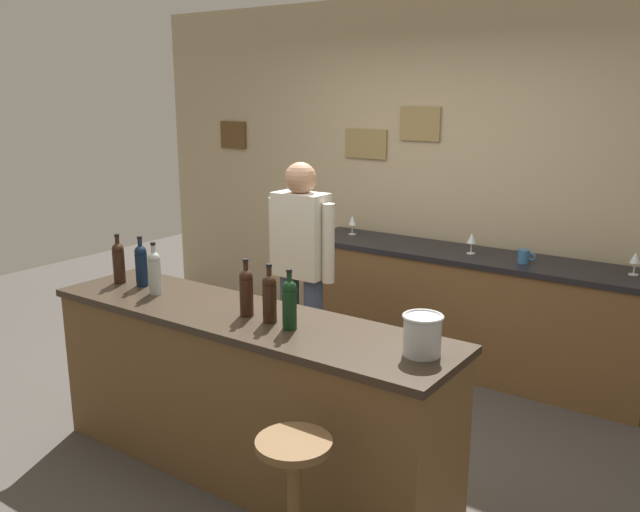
# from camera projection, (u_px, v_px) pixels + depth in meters

# --- Properties ---
(ground_plane) EXTENTS (10.00, 10.00, 0.00)m
(ground_plane) POSITION_uv_depth(u_px,v_px,m) (291.00, 440.00, 4.07)
(ground_plane) COLOR #423D38
(back_wall) EXTENTS (6.00, 0.09, 2.80)m
(back_wall) POSITION_uv_depth(u_px,v_px,m) (443.00, 176.00, 5.35)
(back_wall) COLOR tan
(back_wall) RESTS_ON ground_plane
(bar_counter) EXTENTS (2.41, 0.60, 0.92)m
(bar_counter) POSITION_uv_depth(u_px,v_px,m) (245.00, 394.00, 3.64)
(bar_counter) COLOR brown
(bar_counter) RESTS_ON ground_plane
(side_counter) EXTENTS (2.66, 0.56, 0.90)m
(side_counter) POSITION_uv_depth(u_px,v_px,m) (465.00, 311.00, 5.05)
(side_counter) COLOR brown
(side_counter) RESTS_ON ground_plane
(bartender) EXTENTS (0.52, 0.21, 1.62)m
(bartender) POSITION_uv_depth(u_px,v_px,m) (301.00, 265.00, 4.47)
(bartender) COLOR #384766
(bartender) RESTS_ON ground_plane
(bar_stool) EXTENTS (0.32, 0.32, 0.68)m
(bar_stool) POSITION_uv_depth(u_px,v_px,m) (294.00, 488.00, 2.78)
(bar_stool) COLOR brown
(bar_stool) RESTS_ON ground_plane
(wine_bottle_a) EXTENTS (0.07, 0.07, 0.31)m
(wine_bottle_a) POSITION_uv_depth(u_px,v_px,m) (119.00, 261.00, 4.08)
(wine_bottle_a) COLOR black
(wine_bottle_a) RESTS_ON bar_counter
(wine_bottle_b) EXTENTS (0.07, 0.07, 0.31)m
(wine_bottle_b) POSITION_uv_depth(u_px,v_px,m) (141.00, 264.00, 4.02)
(wine_bottle_b) COLOR black
(wine_bottle_b) RESTS_ON bar_counter
(wine_bottle_c) EXTENTS (0.07, 0.07, 0.31)m
(wine_bottle_c) POSITION_uv_depth(u_px,v_px,m) (155.00, 271.00, 3.86)
(wine_bottle_c) COLOR #999E99
(wine_bottle_c) RESTS_ON bar_counter
(wine_bottle_d) EXTENTS (0.07, 0.07, 0.31)m
(wine_bottle_d) POSITION_uv_depth(u_px,v_px,m) (246.00, 291.00, 3.48)
(wine_bottle_d) COLOR black
(wine_bottle_d) RESTS_ON bar_counter
(wine_bottle_e) EXTENTS (0.07, 0.07, 0.31)m
(wine_bottle_e) POSITION_uv_depth(u_px,v_px,m) (269.00, 296.00, 3.38)
(wine_bottle_e) COLOR black
(wine_bottle_e) RESTS_ON bar_counter
(wine_bottle_f) EXTENTS (0.07, 0.07, 0.31)m
(wine_bottle_f) POSITION_uv_depth(u_px,v_px,m) (290.00, 303.00, 3.28)
(wine_bottle_f) COLOR black
(wine_bottle_f) RESTS_ON bar_counter
(ice_bucket) EXTENTS (0.19, 0.19, 0.19)m
(ice_bucket) POSITION_uv_depth(u_px,v_px,m) (422.00, 334.00, 2.97)
(ice_bucket) COLOR #B7BABF
(ice_bucket) RESTS_ON bar_counter
(wine_glass_a) EXTENTS (0.07, 0.07, 0.16)m
(wine_glass_a) POSITION_uv_depth(u_px,v_px,m) (352.00, 221.00, 5.56)
(wine_glass_a) COLOR silver
(wine_glass_a) RESTS_ON side_counter
(wine_glass_b) EXTENTS (0.07, 0.07, 0.16)m
(wine_glass_b) POSITION_uv_depth(u_px,v_px,m) (472.00, 239.00, 4.90)
(wine_glass_b) COLOR silver
(wine_glass_b) RESTS_ON side_counter
(wine_glass_c) EXTENTS (0.07, 0.07, 0.16)m
(wine_glass_c) POSITION_uv_depth(u_px,v_px,m) (635.00, 258.00, 4.34)
(wine_glass_c) COLOR silver
(wine_glass_c) RESTS_ON side_counter
(coffee_mug) EXTENTS (0.13, 0.08, 0.09)m
(coffee_mug) POSITION_uv_depth(u_px,v_px,m) (524.00, 256.00, 4.65)
(coffee_mug) COLOR #336699
(coffee_mug) RESTS_ON side_counter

